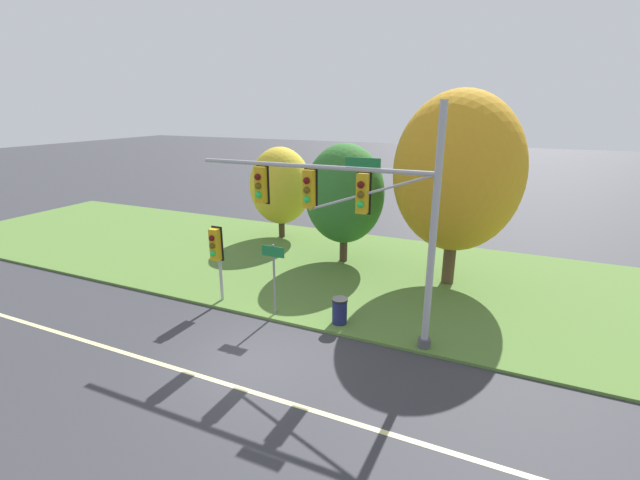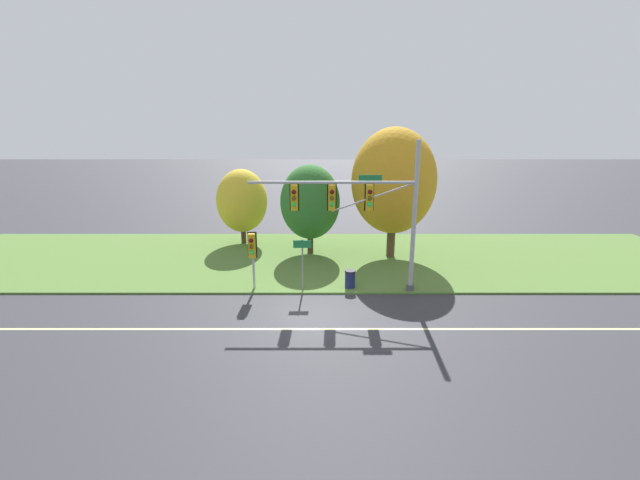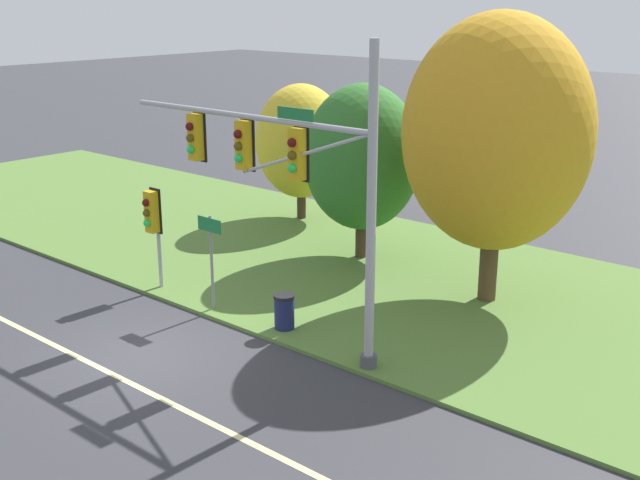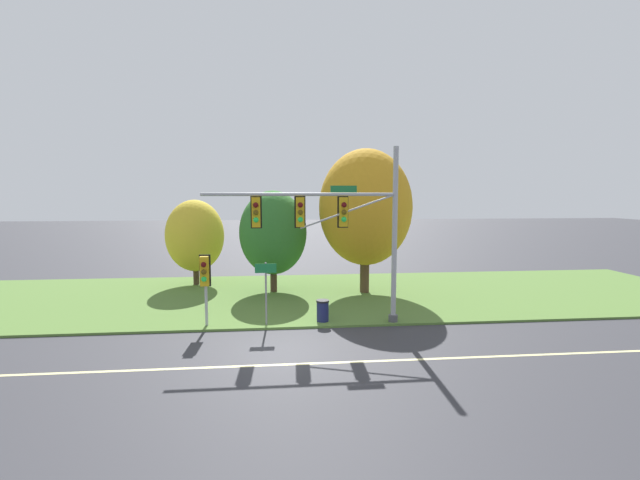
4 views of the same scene
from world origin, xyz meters
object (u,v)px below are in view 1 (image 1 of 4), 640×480
(traffic_signal_mast, at_px, (354,206))
(trash_bin, at_px, (340,311))
(tree_left_of_mast, at_px, (344,194))
(tree_nearest_road, at_px, (281,186))
(tree_behind_signpost, at_px, (458,172))
(pedestrian_signal_near_kerb, at_px, (216,249))
(route_sign_post, at_px, (274,269))

(traffic_signal_mast, height_order, trash_bin, traffic_signal_mast)
(tree_left_of_mast, distance_m, trash_bin, 7.01)
(tree_nearest_road, xyz_separation_m, tree_behind_signpost, (9.83, -3.00, 1.76))
(trash_bin, bearing_deg, pedestrian_signal_near_kerb, -176.73)
(trash_bin, bearing_deg, tree_behind_signpost, 61.17)
(tree_nearest_road, bearing_deg, traffic_signal_mast, -49.35)
(route_sign_post, distance_m, trash_bin, 2.75)
(route_sign_post, height_order, tree_behind_signpost, tree_behind_signpost)
(pedestrian_signal_near_kerb, bearing_deg, tree_nearest_road, 102.98)
(traffic_signal_mast, relative_size, tree_behind_signpost, 1.03)
(traffic_signal_mast, bearing_deg, route_sign_post, 178.79)
(pedestrian_signal_near_kerb, height_order, trash_bin, pedestrian_signal_near_kerb)
(traffic_signal_mast, xyz_separation_m, tree_behind_signpost, (2.38, 5.68, 0.41))
(route_sign_post, bearing_deg, tree_left_of_mast, 87.72)
(route_sign_post, distance_m, tree_nearest_road, 9.79)
(route_sign_post, bearing_deg, tree_behind_signpost, 46.41)
(pedestrian_signal_near_kerb, height_order, tree_left_of_mast, tree_left_of_mast)
(route_sign_post, relative_size, tree_nearest_road, 0.52)
(tree_nearest_road, relative_size, tree_behind_signpost, 0.65)
(tree_nearest_road, height_order, tree_behind_signpost, tree_behind_signpost)
(tree_left_of_mast, xyz_separation_m, trash_bin, (2.17, -6.01, -2.87))
(tree_nearest_road, distance_m, tree_behind_signpost, 10.43)
(pedestrian_signal_near_kerb, bearing_deg, trash_bin, 3.27)
(route_sign_post, distance_m, tree_behind_signpost, 8.32)
(traffic_signal_mast, xyz_separation_m, pedestrian_signal_near_kerb, (-5.47, 0.08, -2.17))
(traffic_signal_mast, relative_size, tree_left_of_mast, 1.44)
(pedestrian_signal_near_kerb, relative_size, route_sign_post, 1.13)
(traffic_signal_mast, xyz_separation_m, trash_bin, (-0.55, 0.37, -3.87))
(trash_bin, bearing_deg, traffic_signal_mast, -33.53)
(tree_nearest_road, bearing_deg, tree_behind_signpost, -16.96)
(traffic_signal_mast, bearing_deg, pedestrian_signal_near_kerb, 179.13)
(tree_left_of_mast, height_order, trash_bin, tree_left_of_mast)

